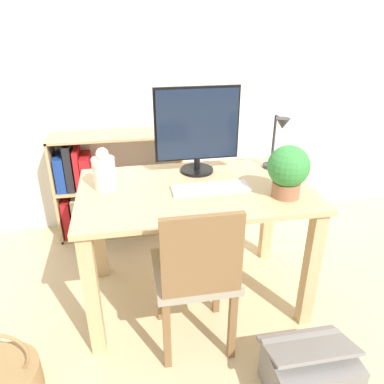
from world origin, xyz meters
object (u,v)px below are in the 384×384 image
keyboard (210,188)px  vase (104,171)px  potted_plant (288,170)px  bookshelf (96,189)px  basket (3,381)px  chair (196,273)px  storage_box (309,371)px  desk_lamp (278,139)px  monitor (197,128)px

keyboard → vase: 0.57m
potted_plant → bookshelf: size_ratio=0.29×
basket → chair: bearing=7.9°
vase → chair: size_ratio=0.27×
basket → storage_box: (1.38, -0.22, 0.03)m
basket → potted_plant: bearing=13.0°
potted_plant → desk_lamp: bearing=77.8°
storage_box → chair: bearing=142.9°
vase → basket: 1.08m
monitor → basket: monitor is taller
potted_plant → vase: bearing=164.1°
bookshelf → basket: bookshelf is taller
keyboard → chair: 0.46m
monitor → potted_plant: monitor is taller
bookshelf → potted_plant: bearing=-45.0°
storage_box → desk_lamp: bearing=82.7°
potted_plant → chair: potted_plant is taller
storage_box → monitor: bearing=109.8°
chair → monitor: bearing=84.4°
desk_lamp → basket: (-1.49, -0.65, -0.85)m
bookshelf → basket: 1.45m
basket → storage_box: size_ratio=0.96×
desk_lamp → storage_box: (-0.11, -0.87, -0.82)m
monitor → storage_box: bearing=-70.2°
chair → basket: 1.00m
vase → bookshelf: vase is taller
desk_lamp → basket: size_ratio=0.86×
vase → potted_plant: size_ratio=0.85×
bookshelf → storage_box: 1.90m
monitor → desk_lamp: 0.47m
keyboard → bookshelf: bearing=127.0°
desk_lamp → chair: bearing=-137.7°
monitor → bookshelf: 1.11m
bookshelf → desk_lamp: bearing=-33.0°
chair → bookshelf: (-0.54, 1.24, -0.10)m
vase → potted_plant: (0.91, -0.26, 0.05)m
bookshelf → chair: bearing=-66.5°
bookshelf → monitor: bearing=-44.2°
monitor → bookshelf: bearing=135.8°
monitor → bookshelf: monitor is taller
keyboard → bookshelf: bookshelf is taller
vase → storage_box: size_ratio=0.58×
desk_lamp → potted_plant: (-0.07, -0.32, -0.05)m
keyboard → desk_lamp: 0.51m
vase → bookshelf: (-0.13, 0.78, -0.46)m
chair → basket: chair is taller
monitor → vase: bearing=-164.8°
chair → desk_lamp: bearing=47.8°
desk_lamp → basket: 1.83m
keyboard → basket: bearing=-156.1°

